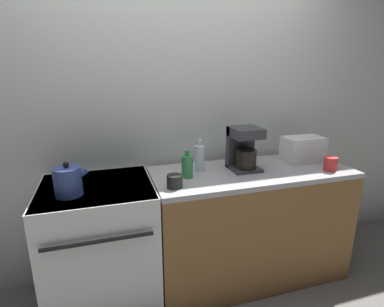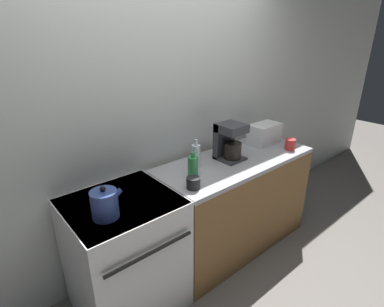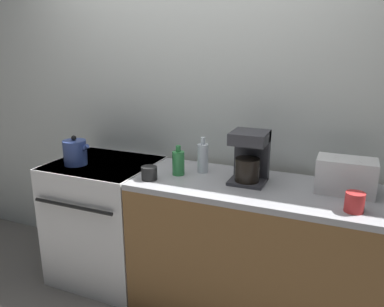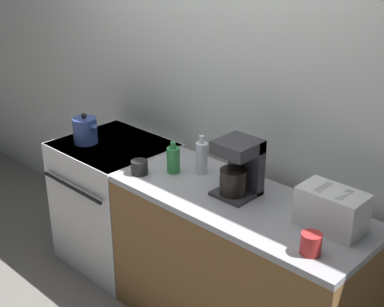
% 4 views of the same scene
% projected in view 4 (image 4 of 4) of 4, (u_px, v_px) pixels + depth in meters
% --- Properties ---
extents(wall_back, '(8.00, 0.05, 2.60)m').
position_uv_depth(wall_back, '(216.00, 91.00, 3.29)').
color(wall_back, silver).
rests_on(wall_back, ground_plane).
extents(stove, '(0.72, 0.68, 0.90)m').
position_uv_depth(stove, '(116.00, 201.00, 3.75)').
color(stove, silver).
rests_on(stove, ground_plane).
extents(counter_block, '(1.49, 0.61, 0.90)m').
position_uv_depth(counter_block, '(238.00, 269.00, 3.04)').
color(counter_block, brown).
rests_on(counter_block, ground_plane).
extents(kettle, '(0.20, 0.16, 0.21)m').
position_uv_depth(kettle, '(85.00, 130.00, 3.56)').
color(kettle, '#33478C').
rests_on(kettle, stove).
extents(toaster, '(0.32, 0.19, 0.20)m').
position_uv_depth(toaster, '(332.00, 209.00, 2.56)').
color(toaster, white).
rests_on(toaster, counter_block).
extents(coffee_maker, '(0.21, 0.22, 0.32)m').
position_uv_depth(coffee_maker, '(239.00, 166.00, 2.86)').
color(coffee_maker, '#333338').
rests_on(coffee_maker, counter_block).
extents(bottle_clear, '(0.07, 0.07, 0.24)m').
position_uv_depth(bottle_clear, '(202.00, 157.00, 3.13)').
color(bottle_clear, silver).
rests_on(bottle_clear, counter_block).
extents(bottle_green, '(0.08, 0.08, 0.19)m').
position_uv_depth(bottle_green, '(173.00, 160.00, 3.14)').
color(bottle_green, '#338C47').
rests_on(bottle_green, counter_block).
extents(cup_red, '(0.10, 0.10, 0.10)m').
position_uv_depth(cup_red, '(311.00, 244.00, 2.37)').
color(cup_red, red).
rests_on(cup_red, counter_block).
extents(cup_black, '(0.10, 0.10, 0.08)m').
position_uv_depth(cup_black, '(140.00, 167.00, 3.13)').
color(cup_black, black).
rests_on(cup_black, counter_block).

